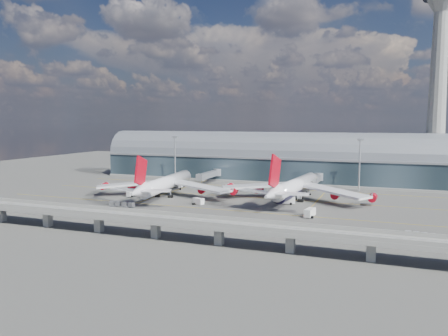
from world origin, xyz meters
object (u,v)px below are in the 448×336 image
(floodlight_mast_right, at_px, (360,164))
(service_truck_5, at_px, (178,184))
(cargo_train_1, at_px, (308,229))
(service_truck_4, at_px, (299,197))
(airliner_right, at_px, (295,187))
(service_truck_3, at_px, (310,213))
(service_truck_2, at_px, (285,200))
(cargo_train_0, at_px, (122,204))
(service_truck_1, at_px, (199,201))
(cargo_train_2, at_px, (420,235))
(airliner_left, at_px, (165,184))
(control_tower, at_px, (438,86))
(floodlight_mast_left, at_px, (175,158))
(service_truck_0, at_px, (132,193))

(floodlight_mast_right, height_order, service_truck_5, floodlight_mast_right)
(cargo_train_1, bearing_deg, service_truck_4, 3.80)
(airliner_right, bearing_deg, service_truck_3, -63.63)
(airliner_right, relative_size, service_truck_2, 8.35)
(service_truck_5, height_order, cargo_train_1, service_truck_5)
(airliner_right, distance_m, service_truck_4, 5.44)
(service_truck_4, xyz_separation_m, cargo_train_0, (-63.48, -40.77, -0.33))
(cargo_train_1, bearing_deg, service_truck_1, 50.50)
(floodlight_mast_right, distance_m, service_truck_4, 41.80)
(service_truck_1, height_order, service_truck_2, service_truck_2)
(cargo_train_2, bearing_deg, service_truck_4, 31.32)
(floodlight_mast_right, bearing_deg, service_truck_2, -120.61)
(airliner_left, bearing_deg, service_truck_4, 6.68)
(service_truck_5, bearing_deg, service_truck_3, -85.51)
(service_truck_4, relative_size, cargo_train_1, 0.64)
(cargo_train_0, bearing_deg, control_tower, -45.45)
(floodlight_mast_right, bearing_deg, service_truck_4, -124.88)
(floodlight_mast_left, bearing_deg, cargo_train_1, -43.72)
(floodlight_mast_left, distance_m, service_truck_5, 25.92)
(floodlight_mast_left, bearing_deg, service_truck_3, -36.90)
(cargo_train_2, bearing_deg, floodlight_mast_right, 3.88)
(airliner_left, bearing_deg, cargo_train_0, -108.51)
(service_truck_3, bearing_deg, floodlight_mast_right, 88.57)
(floodlight_mast_right, height_order, cargo_train_2, floodlight_mast_right)
(service_truck_1, bearing_deg, cargo_train_1, -96.83)
(control_tower, distance_m, cargo_train_1, 133.03)
(cargo_train_2, bearing_deg, service_truck_5, 49.27)
(airliner_right, relative_size, cargo_train_1, 9.37)
(service_truck_4, bearing_deg, service_truck_0, 179.29)
(floodlight_mast_right, bearing_deg, service_truck_5, -167.32)
(control_tower, xyz_separation_m, service_truck_0, (-130.62, -79.35, -50.30))
(service_truck_2, bearing_deg, floodlight_mast_right, -43.72)
(floodlight_mast_left, xyz_separation_m, cargo_train_0, (13.68, -73.53, -12.66))
(control_tower, bearing_deg, service_truck_3, -116.91)
(control_tower, relative_size, service_truck_3, 15.66)
(control_tower, xyz_separation_m, service_truck_3, (-47.54, -93.67, -50.09))
(floodlight_mast_left, relative_size, service_truck_1, 5.00)
(floodlight_mast_left, relative_size, floodlight_mast_right, 1.00)
(floodlight_mast_left, distance_m, service_truck_2, 86.91)
(control_tower, height_order, floodlight_mast_right, control_tower)
(service_truck_0, height_order, service_truck_1, service_truck_1)
(airliner_right, distance_m, cargo_train_1, 53.63)
(cargo_train_1, distance_m, cargo_train_2, 32.52)
(floodlight_mast_left, height_order, service_truck_3, floodlight_mast_left)
(control_tower, relative_size, service_truck_5, 14.48)
(airliner_left, distance_m, cargo_train_0, 27.49)
(service_truck_2, relative_size, service_truck_4, 1.75)
(control_tower, distance_m, floodlight_mast_right, 58.76)
(floodlight_mast_right, distance_m, cargo_train_1, 88.12)
(service_truck_5, distance_m, cargo_train_1, 103.53)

